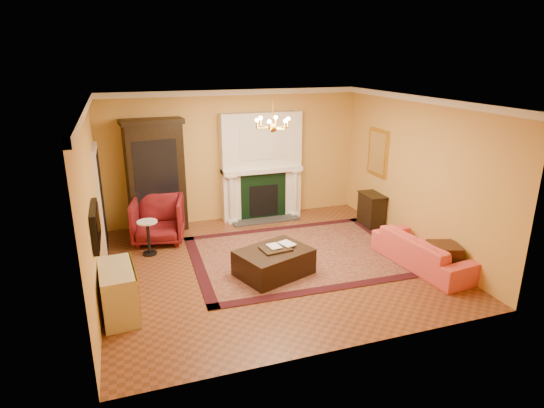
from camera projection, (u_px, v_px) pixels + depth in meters
name	position (u px, v px, depth m)	size (l,w,h in m)	color
floor	(273.00, 264.00, 8.51)	(6.00, 5.50, 0.02)	brown
ceiling	(273.00, 100.00, 7.57)	(6.00, 5.50, 0.02)	white
wall_back	(234.00, 156.00, 10.52)	(6.00, 0.02, 3.00)	#DE9D4F
wall_front	(345.00, 246.00, 5.56)	(6.00, 0.02, 3.00)	#DE9D4F
wall_left	(91.00, 204.00, 7.12)	(0.02, 5.50, 3.00)	#DE9D4F
wall_right	(417.00, 174.00, 8.96)	(0.02, 5.50, 3.00)	#DE9D4F
fireplace	(261.00, 169.00, 10.63)	(1.90, 0.70, 2.50)	white
crown_molding	(256.00, 99.00, 8.45)	(6.00, 5.50, 0.12)	white
doorway	(100.00, 200.00, 8.81)	(0.08, 1.05, 2.10)	silver
tv_panel	(96.00, 226.00, 6.64)	(0.09, 0.95, 0.58)	black
gilt_mirror	(378.00, 153.00, 10.16)	(0.06, 0.76, 1.05)	gold
chandelier	(273.00, 124.00, 7.69)	(0.63, 0.55, 0.53)	gold
oriental_rug	(299.00, 255.00, 8.89)	(4.09, 3.07, 0.02)	#3F0D10
china_cabinet	(156.00, 179.00, 9.82)	(1.18, 0.54, 2.36)	black
wingback_armchair	(158.00, 218.00, 9.41)	(1.00, 0.94, 1.03)	maroon
pedestal_table	(148.00, 235.00, 8.80)	(0.39, 0.39, 0.69)	black
commode	(118.00, 292.00, 6.74)	(0.48, 1.03, 0.76)	beige
coral_sofa	(424.00, 246.00, 8.30)	(2.05, 0.60, 0.80)	#E34B48
end_table	(443.00, 260.00, 8.03)	(0.47, 0.47, 0.55)	#3C2010
console_table	(371.00, 211.00, 10.31)	(0.37, 0.65, 0.73)	black
leather_ottoman	(274.00, 262.00, 8.02)	(1.23, 0.89, 0.46)	black
ottoman_tray	(276.00, 249.00, 7.96)	(0.50, 0.39, 0.03)	black
book_a	(269.00, 241.00, 7.91)	(0.20, 0.03, 0.27)	gray
book_b	(282.00, 238.00, 8.00)	(0.22, 0.02, 0.30)	gray
topiary_left	(234.00, 159.00, 10.30)	(0.16, 0.16, 0.44)	gray
topiary_right	(292.00, 156.00, 10.74)	(0.15, 0.15, 0.41)	gray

